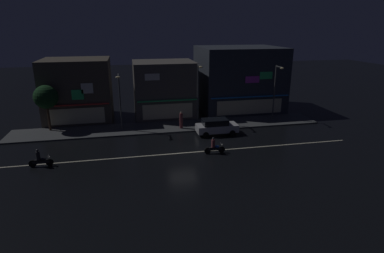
{
  "coord_description": "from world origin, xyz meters",
  "views": [
    {
      "loc": [
        -4.55,
        -25.84,
        10.91
      ],
      "look_at": [
        1.38,
        2.55,
        1.62
      ],
      "focal_mm": 29.45,
      "sensor_mm": 36.0,
      "label": 1
    }
  ],
  "objects_px": {
    "parked_car_near_kerb": "(216,126)",
    "motorcycle_following": "(214,147)",
    "motorcycle_lead": "(40,159)",
    "traffic_cone": "(236,129)",
    "pedestrian_on_sidewalk": "(181,120)",
    "streetlamp_mid": "(198,89)",
    "streetlamp_east": "(276,88)",
    "streetlamp_west": "(120,97)"
  },
  "relations": [
    {
      "from": "parked_car_near_kerb",
      "to": "traffic_cone",
      "type": "distance_m",
      "value": 2.42
    },
    {
      "from": "streetlamp_east",
      "to": "streetlamp_west",
      "type": "bearing_deg",
      "value": -178.18
    },
    {
      "from": "streetlamp_east",
      "to": "motorcycle_lead",
      "type": "relative_size",
      "value": 3.39
    },
    {
      "from": "parked_car_near_kerb",
      "to": "motorcycle_following",
      "type": "relative_size",
      "value": 2.26
    },
    {
      "from": "streetlamp_mid",
      "to": "streetlamp_west",
      "type": "bearing_deg",
      "value": -174.37
    },
    {
      "from": "streetlamp_mid",
      "to": "traffic_cone",
      "type": "bearing_deg",
      "value": -45.58
    },
    {
      "from": "streetlamp_mid",
      "to": "motorcycle_lead",
      "type": "relative_size",
      "value": 3.57
    },
    {
      "from": "streetlamp_mid",
      "to": "pedestrian_on_sidewalk",
      "type": "distance_m",
      "value": 4.11
    },
    {
      "from": "streetlamp_east",
      "to": "pedestrian_on_sidewalk",
      "type": "xyz_separation_m",
      "value": [
        -11.5,
        -1.14,
        -2.97
      ]
    },
    {
      "from": "pedestrian_on_sidewalk",
      "to": "motorcycle_following",
      "type": "xyz_separation_m",
      "value": [
        1.7,
        -7.41,
        -0.38
      ]
    },
    {
      "from": "streetlamp_mid",
      "to": "parked_car_near_kerb",
      "type": "distance_m",
      "value": 5.16
    },
    {
      "from": "pedestrian_on_sidewalk",
      "to": "motorcycle_following",
      "type": "relative_size",
      "value": 0.99
    },
    {
      "from": "parked_car_near_kerb",
      "to": "motorcycle_lead",
      "type": "bearing_deg",
      "value": 16.53
    },
    {
      "from": "streetlamp_mid",
      "to": "motorcycle_following",
      "type": "distance_m",
      "value": 9.52
    },
    {
      "from": "pedestrian_on_sidewalk",
      "to": "parked_car_near_kerb",
      "type": "height_order",
      "value": "pedestrian_on_sidewalk"
    },
    {
      "from": "motorcycle_following",
      "to": "pedestrian_on_sidewalk",
      "type": "bearing_deg",
      "value": -81.51
    },
    {
      "from": "streetlamp_east",
      "to": "traffic_cone",
      "type": "height_order",
      "value": "streetlamp_east"
    },
    {
      "from": "streetlamp_west",
      "to": "streetlamp_east",
      "type": "height_order",
      "value": "streetlamp_east"
    },
    {
      "from": "motorcycle_following",
      "to": "traffic_cone",
      "type": "distance_m",
      "value": 6.65
    },
    {
      "from": "streetlamp_east",
      "to": "motorcycle_lead",
      "type": "distance_m",
      "value": 25.96
    },
    {
      "from": "motorcycle_lead",
      "to": "traffic_cone",
      "type": "xyz_separation_m",
      "value": [
        18.52,
        5.12,
        -0.36
      ]
    },
    {
      "from": "streetlamp_east",
      "to": "motorcycle_lead",
      "type": "xyz_separation_m",
      "value": [
        -24.36,
        -8.34,
        -3.36
      ]
    },
    {
      "from": "parked_car_near_kerb",
      "to": "motorcycle_following",
      "type": "height_order",
      "value": "parked_car_near_kerb"
    },
    {
      "from": "streetlamp_east",
      "to": "pedestrian_on_sidewalk",
      "type": "height_order",
      "value": "streetlamp_east"
    },
    {
      "from": "motorcycle_lead",
      "to": "motorcycle_following",
      "type": "xyz_separation_m",
      "value": [
        14.56,
        -0.2,
        0.0
      ]
    },
    {
      "from": "streetlamp_west",
      "to": "streetlamp_east",
      "type": "bearing_deg",
      "value": 1.82
    },
    {
      "from": "streetlamp_east",
      "to": "motorcycle_following",
      "type": "relative_size",
      "value": 3.39
    },
    {
      "from": "streetlamp_mid",
      "to": "motorcycle_following",
      "type": "xyz_separation_m",
      "value": [
        -0.53,
        -8.83,
        -3.53
      ]
    },
    {
      "from": "motorcycle_lead",
      "to": "traffic_cone",
      "type": "bearing_deg",
      "value": -170.99
    },
    {
      "from": "streetlamp_west",
      "to": "traffic_cone",
      "type": "height_order",
      "value": "streetlamp_west"
    },
    {
      "from": "streetlamp_east",
      "to": "motorcycle_lead",
      "type": "bearing_deg",
      "value": -161.09
    },
    {
      "from": "parked_car_near_kerb",
      "to": "motorcycle_following",
      "type": "distance_m",
      "value": 5.27
    },
    {
      "from": "streetlamp_mid",
      "to": "pedestrian_on_sidewalk",
      "type": "relative_size",
      "value": 3.6
    },
    {
      "from": "streetlamp_west",
      "to": "parked_car_near_kerb",
      "type": "bearing_deg",
      "value": -16.95
    },
    {
      "from": "traffic_cone",
      "to": "motorcycle_lead",
      "type": "bearing_deg",
      "value": -164.55
    },
    {
      "from": "parked_car_near_kerb",
      "to": "streetlamp_east",
      "type": "bearing_deg",
      "value": -156.56
    },
    {
      "from": "motorcycle_lead",
      "to": "motorcycle_following",
      "type": "relative_size",
      "value": 1.0
    },
    {
      "from": "motorcycle_lead",
      "to": "parked_car_near_kerb",
      "type": "bearing_deg",
      "value": -169.91
    },
    {
      "from": "streetlamp_mid",
      "to": "motorcycle_following",
      "type": "bearing_deg",
      "value": -93.44
    },
    {
      "from": "streetlamp_west",
      "to": "motorcycle_lead",
      "type": "bearing_deg",
      "value": -129.72
    },
    {
      "from": "parked_car_near_kerb",
      "to": "traffic_cone",
      "type": "bearing_deg",
      "value": -172.35
    },
    {
      "from": "streetlamp_east",
      "to": "parked_car_near_kerb",
      "type": "distance_m",
      "value": 9.43
    }
  ]
}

